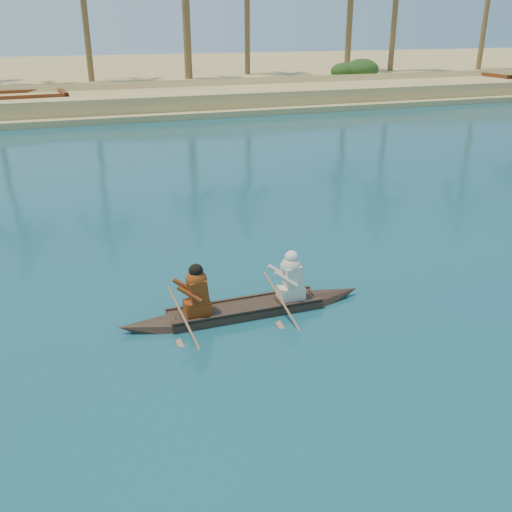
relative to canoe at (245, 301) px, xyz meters
name	(u,v)px	position (x,y,z in m)	size (l,w,h in m)	color
ground	(381,241)	(4.82, 2.64, -0.27)	(160.00, 160.00, 0.00)	navy
sandy_embankment	(127,77)	(4.82, 49.53, 0.26)	(150.00, 51.00, 1.50)	#D1BB76
shrub_cluster	(157,85)	(4.82, 34.14, 0.93)	(100.00, 6.00, 2.40)	#1A3B15
canoe	(245,301)	(0.00, 0.00, 0.00)	(5.14, 0.70, 1.42)	#38281E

